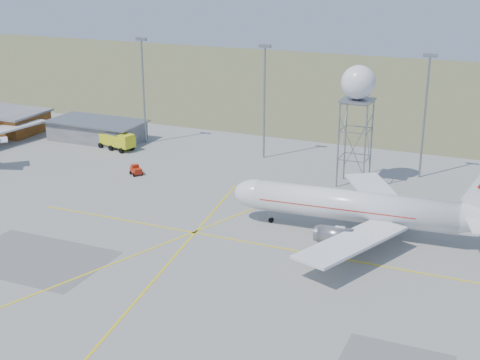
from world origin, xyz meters
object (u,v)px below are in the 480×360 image
at_px(airliner_main, 358,207).
at_px(baggage_tug, 136,171).
at_px(radar_tower, 356,119).
at_px(fire_truck, 117,141).

distance_m(airliner_main, baggage_tug, 41.74).
bearing_deg(radar_tower, airliner_main, -73.93).
relative_size(fire_truck, baggage_tug, 3.27).
xyz_separation_m(radar_tower, baggage_tug, (-34.82, -9.72, -10.20)).
bearing_deg(baggage_tug, radar_tower, 50.40).
distance_m(airliner_main, fire_truck, 56.45).
bearing_deg(fire_truck, airliner_main, -8.21).
xyz_separation_m(airliner_main, radar_tower, (-5.63, 19.53, 7.02)).
xyz_separation_m(radar_tower, fire_truck, (-46.45, 2.15, -9.27)).
height_order(airliner_main, fire_truck, airliner_main).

